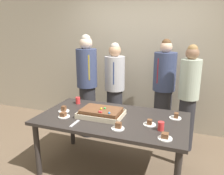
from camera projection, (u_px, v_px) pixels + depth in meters
ground_plane at (112, 169)px, 3.01m from camera, size 12.00×12.00×0.00m
interior_back_panel at (142, 49)px, 4.08m from camera, size 8.00×0.12×3.00m
party_table at (112, 123)px, 2.83m from camera, size 1.88×1.03×0.76m
sheet_cake at (101, 113)px, 2.84m from camera, size 0.57×0.39×0.12m
plated_slice_near_left at (64, 110)px, 3.00m from camera, size 0.15×0.15×0.08m
plated_slice_near_right at (64, 115)px, 2.81m from camera, size 0.15×0.15×0.06m
plated_slice_far_left at (118, 127)px, 2.47m from camera, size 0.15×0.15×0.08m
plated_slice_far_right at (165, 137)px, 2.25m from camera, size 0.15×0.15×0.06m
plated_slice_center_front at (176, 117)px, 2.77m from camera, size 0.15×0.15×0.07m
plated_slice_center_back at (150, 123)px, 2.57m from camera, size 0.15×0.15×0.07m
drink_cup_nearest at (161, 126)px, 2.43m from camera, size 0.07×0.07×0.10m
drink_cup_middle at (78, 100)px, 3.31m from camera, size 0.07×0.07×0.10m
cake_server_utensil at (75, 123)px, 2.61m from camera, size 0.03×0.20×0.01m
person_serving_front at (115, 89)px, 3.79m from camera, size 0.34×0.34×1.65m
person_green_shirt_behind at (188, 97)px, 3.32m from camera, size 0.30×0.30×1.65m
person_striped_tie_right at (87, 85)px, 3.78m from camera, size 0.35×0.35×1.78m
person_far_right_suit at (164, 89)px, 3.71m from camera, size 0.37×0.37×1.71m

